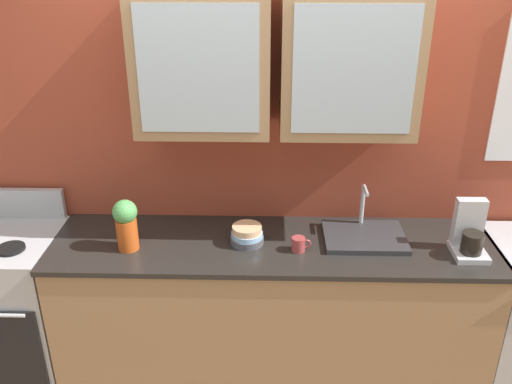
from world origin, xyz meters
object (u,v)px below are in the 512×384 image
object	(u,v)px
stove_range	(9,307)
vase	(126,223)
sink_faucet	(364,236)
coffee_maker	(470,234)
bowl_stack	(247,235)
cup_near_sink	(299,244)

from	to	relation	value
stove_range	vase	distance (m)	0.99
sink_faucet	coffee_maker	xyz separation A→B (m)	(0.52, -0.12, 0.09)
bowl_stack	coffee_maker	distance (m)	1.17
bowl_stack	vase	world-z (taller)	vase
vase	sink_faucet	bearing A→B (deg)	6.00
sink_faucet	vase	size ratio (longest dim) A/B	1.56
vase	coffee_maker	bearing A→B (deg)	0.30
coffee_maker	sink_faucet	bearing A→B (deg)	166.54
stove_range	cup_near_sink	distance (m)	1.76
sink_faucet	bowl_stack	xyz separation A→B (m)	(-0.64, -0.05, 0.03)
stove_range	sink_faucet	size ratio (longest dim) A/B	2.50
stove_range	coffee_maker	distance (m)	2.63
stove_range	coffee_maker	xyz separation A→B (m)	(2.57, -0.07, 0.57)
bowl_stack	coffee_maker	world-z (taller)	coffee_maker
cup_near_sink	bowl_stack	bearing A→B (deg)	164.10
bowl_stack	vase	xyz separation A→B (m)	(-0.63, -0.08, 0.10)
sink_faucet	coffee_maker	world-z (taller)	coffee_maker
bowl_stack	cup_near_sink	world-z (taller)	bowl_stack
bowl_stack	vase	size ratio (longest dim) A/B	0.64
cup_near_sink	coffee_maker	distance (m)	0.89
bowl_stack	coffee_maker	bearing A→B (deg)	-3.43
sink_faucet	bowl_stack	size ratio (longest dim) A/B	2.44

